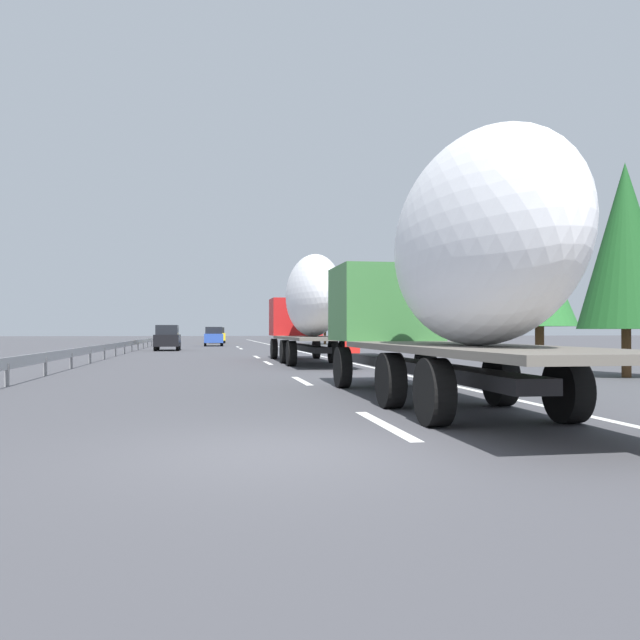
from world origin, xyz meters
TOP-DOWN VIEW (x-y plane):
  - ground_plane at (40.00, 0.00)m, footprint 260.00×260.00m
  - lane_stripe_0 at (2.00, -1.80)m, footprint 3.20×0.20m
  - lane_stripe_1 at (10.99, -1.80)m, footprint 3.20×0.20m
  - lane_stripe_2 at (21.67, -1.80)m, footprint 3.20×0.20m
  - lane_stripe_3 at (28.38, -1.80)m, footprint 3.20×0.20m
  - lane_stripe_4 at (45.32, -1.80)m, footprint 3.20×0.20m
  - lane_stripe_5 at (50.99, -1.80)m, footprint 3.20×0.20m
  - edge_line_right at (45.00, -5.50)m, footprint 110.00×0.20m
  - truck_lead at (21.18, -3.60)m, footprint 12.92×2.55m
  - truck_trailing at (3.86, -3.60)m, footprint 12.42×2.55m
  - car_white_van at (83.14, -0.24)m, footprint 4.33×1.79m
  - car_yellow_coupe at (69.23, -0.25)m, footprint 4.71×1.86m
  - car_blue_sedan at (54.97, 0.28)m, footprint 4.32×1.76m
  - car_black_suv at (41.29, 3.73)m, footprint 4.16×1.77m
  - road_sign at (38.85, -6.70)m, footprint 0.10×0.90m
  - tree_0 at (10.66, -11.94)m, footprint 2.92×2.92m
  - tree_1 at (66.08, -11.30)m, footprint 2.71×2.71m
  - tree_2 at (60.12, -11.33)m, footprint 3.51×3.51m
  - tree_3 at (18.57, -13.29)m, footprint 3.22×3.22m
  - guardrail_median at (43.00, 6.00)m, footprint 94.00×0.10m

SIDE VIEW (x-z plane):
  - ground_plane at x=40.00m, z-range 0.00..0.00m
  - lane_stripe_0 at x=2.00m, z-range 0.00..0.01m
  - lane_stripe_1 at x=10.99m, z-range 0.00..0.01m
  - lane_stripe_2 at x=21.67m, z-range 0.00..0.01m
  - lane_stripe_3 at x=28.38m, z-range 0.00..0.01m
  - lane_stripe_4 at x=45.32m, z-range 0.00..0.01m
  - lane_stripe_5 at x=50.99m, z-range 0.00..0.01m
  - edge_line_right at x=45.00m, z-range 0.00..0.01m
  - guardrail_median at x=43.00m, z-range 0.20..0.96m
  - car_blue_sedan at x=54.97m, z-range 0.01..1.81m
  - car_yellow_coupe at x=69.23m, z-range 0.01..1.84m
  - car_white_van at x=83.14m, z-range 0.01..1.86m
  - car_black_suv at x=41.29m, z-range 0.01..1.86m
  - road_sign at x=38.85m, z-range 0.61..3.81m
  - truck_lead at x=21.18m, z-range 0.27..4.99m
  - truck_trailing at x=3.86m, z-range 0.25..5.03m
  - tree_3 at x=18.57m, z-range 0.80..6.46m
  - tree_0 at x=10.66m, z-range 0.74..7.45m
  - tree_1 at x=66.08m, z-range 0.90..7.40m
  - tree_2 at x=60.12m, z-range 0.88..8.17m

